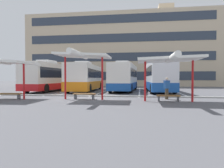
% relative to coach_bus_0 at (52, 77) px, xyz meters
% --- Properties ---
extents(ground_plane, '(160.00, 160.00, 0.00)m').
position_rel_coach_bus_0_xyz_m(ground_plane, '(6.49, -7.63, -1.70)').
color(ground_plane, '#515156').
extents(terminal_building, '(38.77, 14.03, 17.50)m').
position_rel_coach_bus_0_xyz_m(terminal_building, '(6.53, 22.39, 5.68)').
color(terminal_building, '#C6B293').
rests_on(terminal_building, ground).
extents(coach_bus_0, '(3.20, 10.43, 3.65)m').
position_rel_coach_bus_0_xyz_m(coach_bus_0, '(0.00, 0.00, 0.00)').
color(coach_bus_0, silver).
rests_on(coach_bus_0, ground).
extents(coach_bus_1, '(3.20, 11.04, 3.49)m').
position_rel_coach_bus_0_xyz_m(coach_bus_1, '(4.14, 0.51, -0.11)').
color(coach_bus_1, silver).
rests_on(coach_bus_1, ground).
extents(coach_bus_2, '(2.93, 10.51, 3.56)m').
position_rel_coach_bus_0_xyz_m(coach_bus_2, '(8.82, 1.40, -0.06)').
color(coach_bus_2, silver).
rests_on(coach_bus_2, ground).
extents(coach_bus_3, '(2.93, 12.10, 3.76)m').
position_rel_coach_bus_0_xyz_m(coach_bus_3, '(12.85, 1.24, 0.04)').
color(coach_bus_3, silver).
rests_on(coach_bus_3, ground).
extents(lane_stripe_0, '(0.16, 14.00, 0.01)m').
position_rel_coach_bus_0_xyz_m(lane_stripe_0, '(-1.88, -0.10, -1.70)').
color(lane_stripe_0, white).
rests_on(lane_stripe_0, ground).
extents(lane_stripe_1, '(0.16, 14.00, 0.01)m').
position_rel_coach_bus_0_xyz_m(lane_stripe_1, '(2.31, -0.10, -1.70)').
color(lane_stripe_1, white).
rests_on(lane_stripe_1, ground).
extents(lane_stripe_2, '(0.16, 14.00, 0.01)m').
position_rel_coach_bus_0_xyz_m(lane_stripe_2, '(6.49, -0.10, -1.70)').
color(lane_stripe_2, white).
rests_on(lane_stripe_2, ground).
extents(lane_stripe_3, '(0.16, 14.00, 0.01)m').
position_rel_coach_bus_0_xyz_m(lane_stripe_3, '(10.68, -0.10, -1.70)').
color(lane_stripe_3, white).
rests_on(lane_stripe_3, ground).
extents(lane_stripe_4, '(0.16, 14.00, 0.01)m').
position_rel_coach_bus_0_xyz_m(lane_stripe_4, '(14.87, -0.10, -1.70)').
color(lane_stripe_4, white).
rests_on(lane_stripe_4, ground).
extents(waiting_shelter_0, '(3.70, 5.01, 3.01)m').
position_rel_coach_bus_0_xyz_m(waiting_shelter_0, '(0.82, -9.98, 1.05)').
color(waiting_shelter_0, red).
rests_on(waiting_shelter_0, ground).
extents(bench_0, '(2.01, 0.61, 0.45)m').
position_rel_coach_bus_0_xyz_m(bench_0, '(0.82, -9.63, -1.36)').
color(bench_0, brown).
rests_on(bench_0, ground).
extents(waiting_shelter_1, '(3.84, 4.39, 3.43)m').
position_rel_coach_bus_0_xyz_m(waiting_shelter_1, '(6.60, -9.40, 1.45)').
color(waiting_shelter_1, red).
rests_on(waiting_shelter_1, ground).
extents(bench_1, '(1.68, 0.42, 0.45)m').
position_rel_coach_bus_0_xyz_m(bench_1, '(6.60, -8.97, -1.37)').
color(bench_1, brown).
rests_on(bench_1, ground).
extents(waiting_shelter_2, '(4.12, 5.08, 2.99)m').
position_rel_coach_bus_0_xyz_m(waiting_shelter_2, '(12.67, -9.95, 1.08)').
color(waiting_shelter_2, red).
rests_on(waiting_shelter_2, ground).
extents(bench_2, '(1.58, 0.50, 0.45)m').
position_rel_coach_bus_0_xyz_m(bench_2, '(12.67, -9.64, -1.37)').
color(bench_2, brown).
rests_on(bench_2, ground).
extents(platform_kerb, '(44.00, 0.24, 0.12)m').
position_rel_coach_bus_0_xyz_m(platform_kerb, '(6.49, -6.77, -1.64)').
color(platform_kerb, '#ADADA8').
rests_on(platform_kerb, ground).
extents(waiting_passenger_0, '(0.50, 0.47, 1.63)m').
position_rel_coach_bus_0_xyz_m(waiting_passenger_0, '(12.75, -8.13, -0.76)').
color(waiting_passenger_0, brown).
rests_on(waiting_passenger_0, ground).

